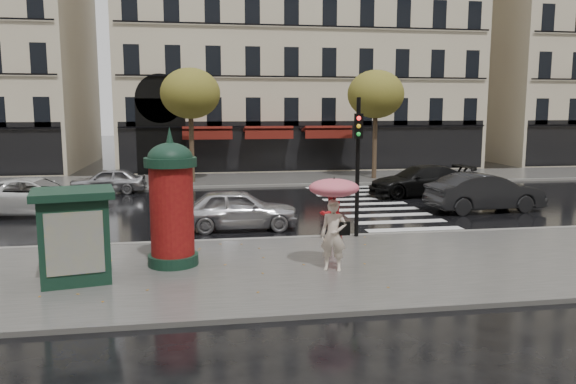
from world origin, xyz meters
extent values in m
plane|color=black|center=(0.00, 0.00, 0.00)|extent=(160.00, 160.00, 0.00)
cube|color=#474744|center=(0.00, -0.50, 0.06)|extent=(90.00, 7.00, 0.12)
cube|color=#474744|center=(0.00, 19.00, 0.06)|extent=(90.00, 6.00, 0.12)
cube|color=slate|center=(0.00, 3.00, 0.07)|extent=(90.00, 0.25, 0.14)
cube|color=slate|center=(0.00, 16.00, 0.07)|extent=(90.00, 0.25, 0.14)
cube|color=silver|center=(6.00, 9.60, 0.01)|extent=(3.60, 11.75, 0.01)
cube|color=#B7A88C|center=(6.00, 30.00, 10.00)|extent=(26.00, 14.00, 20.00)
cylinder|color=#38281C|center=(-2.00, 18.00, 2.60)|extent=(0.28, 0.28, 5.20)
ellipsoid|color=#5B5F1E|center=(-2.00, 18.00, 5.20)|extent=(3.40, 3.40, 2.89)
cylinder|color=#38281C|center=(9.00, 18.00, 2.60)|extent=(0.28, 0.28, 5.20)
ellipsoid|color=#5B5F1E|center=(9.00, 18.00, 5.20)|extent=(3.40, 3.40, 2.89)
imported|color=beige|center=(1.73, -0.96, 1.06)|extent=(0.80, 0.68, 1.88)
cylinder|color=black|center=(1.73, -0.96, 1.68)|extent=(0.02, 0.02, 1.19)
ellipsoid|color=#E22A75|center=(1.73, -0.96, 2.31)|extent=(1.30, 1.30, 0.46)
cone|color=black|center=(1.73, -0.96, 2.57)|extent=(0.04, 0.04, 0.10)
cube|color=black|center=(2.01, -1.04, 1.25)|extent=(0.28, 0.13, 0.35)
imported|color=red|center=(2.48, 2.40, 0.97)|extent=(1.01, 0.92, 1.71)
imported|color=#501025|center=(-4.83, 2.40, 0.95)|extent=(0.82, 0.55, 1.65)
cylinder|color=black|center=(-2.44, 0.27, 0.27)|extent=(1.36, 1.36, 0.29)
cylinder|color=maroon|center=(-2.44, 0.27, 1.62)|extent=(1.16, 1.16, 2.42)
cylinder|color=black|center=(-2.44, 0.27, 2.93)|extent=(1.39, 1.39, 0.24)
ellipsoid|color=black|center=(-2.44, 0.27, 3.02)|extent=(1.20, 1.20, 0.84)
cone|color=black|center=(-2.44, 0.27, 3.65)|extent=(0.19, 0.19, 0.44)
cylinder|color=black|center=(3.46, 2.80, 2.41)|extent=(0.14, 0.14, 4.58)
cube|color=black|center=(3.40, 2.56, 3.78)|extent=(0.33, 0.27, 0.80)
cube|color=black|center=(-4.74, -0.83, 1.16)|extent=(1.81, 1.58, 2.09)
cube|color=black|center=(-4.74, -0.83, 2.31)|extent=(2.16, 1.93, 0.18)
imported|color=#B4B3B9|center=(-0.31, 5.09, 0.74)|extent=(4.38, 1.84, 1.48)
imported|color=black|center=(10.32, 6.99, 0.81)|extent=(5.06, 2.11, 1.63)
imported|color=silver|center=(-8.32, 9.29, 0.76)|extent=(5.73, 3.10, 1.53)
imported|color=black|center=(9.28, 11.51, 0.76)|extent=(5.39, 2.55, 1.52)
imported|color=#99989D|center=(-6.30, 15.00, 0.65)|extent=(3.86, 1.61, 1.30)
camera|label=1|loc=(-1.76, -14.89, 4.33)|focal=35.00mm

